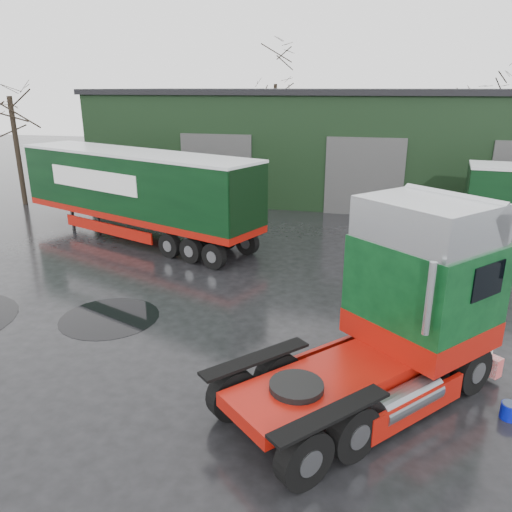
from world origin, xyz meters
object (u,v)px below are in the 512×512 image
(hero_tractor, at_px, (362,313))
(tree_back_a, at_px, (275,108))
(wash_bucket, at_px, (510,411))
(warehouse, at_px, (369,142))
(tree_back_b, at_px, (480,124))
(tree_left, at_px, (14,128))
(trailer_left, at_px, (135,196))

(hero_tractor, relative_size, tree_back_a, 0.72)
(wash_bucket, distance_m, tree_back_a, 35.07)
(hero_tractor, relative_size, wash_bucket, 19.17)
(warehouse, relative_size, tree_back_b, 4.32)
(tree_back_b, bearing_deg, tree_left, -146.31)
(trailer_left, xyz_separation_m, tree_left, (-9.50, 4.83, 2.31))
(wash_bucket, height_order, tree_back_a, tree_back_a)
(warehouse, relative_size, hero_tractor, 4.72)
(hero_tractor, height_order, tree_back_b, tree_back_b)
(tree_back_b, bearing_deg, wash_bucket, -97.62)
(hero_tractor, bearing_deg, wash_bucket, 45.57)
(warehouse, bearing_deg, trailer_left, -126.52)
(wash_bucket, relative_size, tree_back_a, 0.04)
(warehouse, height_order, tree_left, tree_left)
(wash_bucket, bearing_deg, hero_tractor, -175.77)
(tree_back_a, height_order, tree_back_b, tree_back_a)
(hero_tractor, xyz_separation_m, wash_bucket, (3.06, 0.23, -1.96))
(wash_bucket, relative_size, tree_back_b, 0.05)
(tree_back_a, bearing_deg, hero_tractor, -75.46)
(tree_back_b, bearing_deg, hero_tractor, -102.71)
(tree_left, bearing_deg, trailer_left, -26.96)
(warehouse, bearing_deg, tree_left, -157.17)
(warehouse, height_order, tree_back_a, tree_back_a)
(tree_back_a, bearing_deg, wash_bucket, -70.48)
(tree_back_a, relative_size, tree_back_b, 1.27)
(warehouse, relative_size, tree_back_a, 3.41)
(wash_bucket, distance_m, tree_left, 27.32)
(wash_bucket, bearing_deg, trailer_left, 142.84)
(warehouse, distance_m, hero_tractor, 23.03)
(hero_tractor, bearing_deg, tree_back_a, 145.87)
(tree_back_a, distance_m, tree_back_b, 16.03)
(trailer_left, distance_m, tree_back_b, 28.82)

